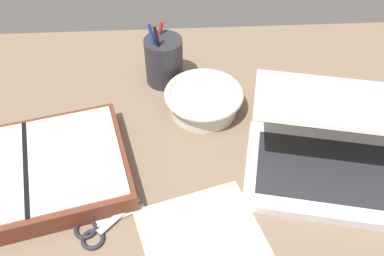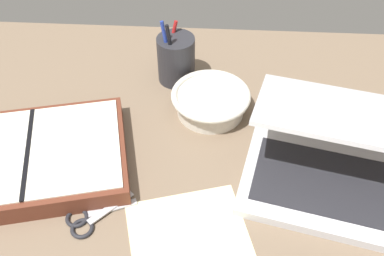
{
  "view_description": "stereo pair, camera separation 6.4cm",
  "coord_description": "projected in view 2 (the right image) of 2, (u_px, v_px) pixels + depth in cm",
  "views": [
    {
      "loc": [
        -5.42,
        -49.05,
        63.67
      ],
      "look_at": [
        -2.37,
        5.45,
        9.0
      ],
      "focal_mm": 40.0,
      "sensor_mm": 36.0,
      "label": 1
    },
    {
      "loc": [
        0.96,
        -49.03,
        63.67
      ],
      "look_at": [
        -2.37,
        5.45,
        9.0
      ],
      "focal_mm": 40.0,
      "sensor_mm": 36.0,
      "label": 2
    }
  ],
  "objects": [
    {
      "name": "pen_cup",
      "position": [
        176.0,
        59.0,
        0.95
      ],
      "size": [
        8.34,
        8.34,
        15.32
      ],
      "color": "#28282D",
      "rests_on": "desk_top"
    },
    {
      "name": "bowl",
      "position": [
        211.0,
        101.0,
        0.89
      ],
      "size": [
        16.46,
        16.46,
        5.13
      ],
      "color": "silver",
      "rests_on": "desk_top"
    },
    {
      "name": "scissors",
      "position": [
        87.0,
        219.0,
        0.71
      ],
      "size": [
        11.66,
        9.81,
        0.8
      ],
      "rotation": [
        0.0,
        0.0,
        0.6
      ],
      "color": "#B7B7BC",
      "rests_on": "desk_top"
    },
    {
      "name": "planner",
      "position": [
        31.0,
        159.0,
        0.78
      ],
      "size": [
        39.51,
        32.05,
        4.42
      ],
      "rotation": [
        0.0,
        0.0,
        0.24
      ],
      "color": "brown",
      "rests_on": "desk_top"
    },
    {
      "name": "desk_top",
      "position": [
        203.0,
        180.0,
        0.79
      ],
      "size": [
        140.0,
        100.0,
        2.0
      ],
      "primitive_type": "cube",
      "color": "#75604C",
      "rests_on": "ground"
    },
    {
      "name": "laptop",
      "position": [
        344.0,
        163.0,
        0.74
      ],
      "size": [
        39.06,
        34.79,
        14.89
      ],
      "rotation": [
        0.0,
        0.0,
        -0.23
      ],
      "color": "silver",
      "rests_on": "desk_top"
    }
  ]
}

